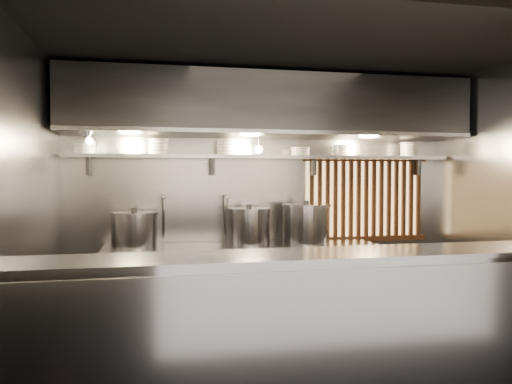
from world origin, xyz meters
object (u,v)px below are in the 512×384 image
object	(u,v)px
stock_pot_mid	(249,226)
stock_pot_right	(306,223)
stock_pot_left	(134,230)
heat_lamp	(87,135)
pendant_bulb	(259,149)

from	to	relation	value
stock_pot_mid	stock_pot_right	bearing A→B (deg)	-1.85
stock_pot_left	stock_pot_right	world-z (taller)	stock_pot_right
heat_lamp	stock_pot_mid	distance (m)	1.95
pendant_bulb	stock_pot_right	distance (m)	1.00
stock_pot_mid	stock_pot_right	world-z (taller)	stock_pot_right
heat_lamp	stock_pot_mid	xyz separation A→B (m)	(1.68, 0.30, -0.96)
stock_pot_right	stock_pot_mid	bearing A→B (deg)	178.15
pendant_bulb	stock_pot_mid	distance (m)	0.87
stock_pot_mid	stock_pot_left	bearing A→B (deg)	178.85
heat_lamp	stock_pot_left	world-z (taller)	heat_lamp
pendant_bulb	stock_pot_right	xyz separation A→B (m)	(0.54, -0.07, -0.84)
heat_lamp	stock_pot_left	distance (m)	1.12
stock_pot_mid	stock_pot_right	xyz separation A→B (m)	(0.66, -0.02, 0.02)
heat_lamp	pendant_bulb	bearing A→B (deg)	11.00
heat_lamp	pendant_bulb	world-z (taller)	heat_lamp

